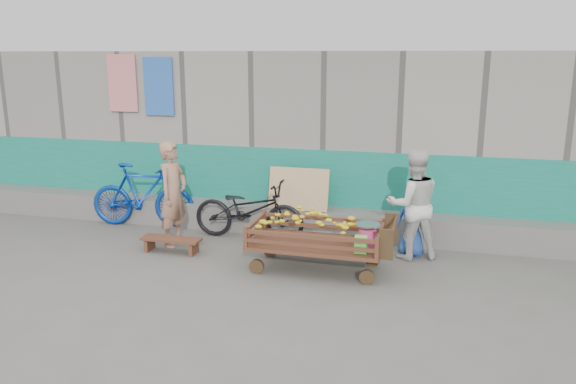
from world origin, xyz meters
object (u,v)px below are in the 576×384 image
(bicycle_blue, at_px, (143,195))
(child, at_px, (412,223))
(banana_cart, at_px, (314,230))
(bench, at_px, (171,242))
(vendor_man, at_px, (173,194))
(woman, at_px, (413,204))
(bicycle_dark, at_px, (249,210))

(bicycle_blue, bearing_deg, child, -100.15)
(banana_cart, bearing_deg, bench, 176.47)
(child, bearing_deg, vendor_man, 4.76)
(vendor_man, bearing_deg, woman, -77.02)
(bench, distance_m, child, 3.65)
(bench, xyz_separation_m, woman, (3.55, 0.72, 0.65))
(vendor_man, relative_size, child, 1.62)
(woman, distance_m, bicycle_blue, 4.64)
(bench, bearing_deg, child, 12.58)
(banana_cart, distance_m, woman, 1.57)
(bicycle_dark, height_order, bicycle_blue, bicycle_blue)
(banana_cart, relative_size, bicycle_blue, 1.07)
(bicycle_dark, bearing_deg, banana_cart, -127.36)
(bench, height_order, vendor_man, vendor_man)
(banana_cart, distance_m, bicycle_dark, 1.68)
(banana_cart, relative_size, vendor_man, 1.21)
(banana_cart, distance_m, child, 1.60)
(banana_cart, height_order, child, child)
(bench, distance_m, bicycle_blue, 1.59)
(bench, xyz_separation_m, child, (3.55, 0.79, 0.34))
(woman, distance_m, child, 0.31)
(woman, bearing_deg, bicycle_blue, -23.69)
(vendor_man, height_order, woman, vendor_man)
(vendor_man, xyz_separation_m, bicycle_blue, (-0.96, 0.74, -0.27))
(banana_cart, height_order, vendor_man, vendor_man)
(woman, bearing_deg, child, -108.79)
(banana_cart, relative_size, bicycle_dark, 1.08)
(vendor_man, relative_size, bicycle_blue, 0.89)
(bicycle_dark, bearing_deg, bench, 135.55)
(woman, height_order, bicycle_blue, woman)
(vendor_man, distance_m, bicycle_dark, 1.23)
(bench, bearing_deg, vendor_man, 106.90)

